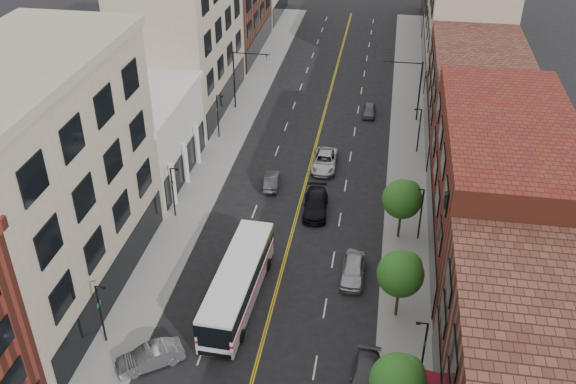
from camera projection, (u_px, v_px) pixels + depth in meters
The scene contains 28 objects.
sidewalk_left at pixel (217, 159), 68.10m from camera, with size 4.00×110.00×0.15m, color gray.
sidewalk_right at pixel (407, 175), 65.36m from camera, with size 4.00×110.00×0.15m, color gray.
bldg_l_tanoffice at pixel (36, 191), 45.93m from camera, with size 10.00×22.00×18.00m, color tan.
bldg_l_white at pixel (136, 139), 63.63m from camera, with size 10.00×14.00×8.00m, color silver.
bldg_l_far_a at pixel (182, 35), 75.15m from camera, with size 10.00×20.00×18.00m, color tan.
bldg_l_far_b at pixel (225, 0), 92.65m from camera, with size 10.00×20.00×15.00m, color #532921.
bldg_r_mid at pixel (500, 187), 52.06m from camera, with size 10.00×22.00×12.00m, color maroon.
bldg_r_far_a at pixel (477, 95), 70.12m from camera, with size 10.00×20.00×10.00m, color #532921.
bldg_r_far_b at pixel (466, 20), 86.59m from camera, with size 10.00×22.00×14.00m, color tan.
tree_r_1 at pixel (399, 380), 37.46m from camera, with size 3.40×3.40×5.59m.
tree_r_2 at pixel (402, 273), 45.81m from camera, with size 3.40×3.40×5.59m.
tree_r_3 at pixel (403, 198), 54.16m from camera, with size 3.40×3.40×5.59m.
lamp_l_1 at pixel (101, 311), 44.14m from camera, with size 0.81×0.55×5.05m.
lamp_l_2 at pixel (173, 189), 57.50m from camera, with size 0.81×0.55×5.05m.
lamp_l_3 at pixel (218, 114), 70.86m from camera, with size 0.81×0.55×5.05m.
lamp_r_1 at pixel (423, 349), 41.14m from camera, with size 0.81×0.55×5.05m.
lamp_r_2 at pixel (421, 211), 54.50m from camera, with size 0.81×0.55×5.05m.
lamp_r_3 at pixel (419, 128), 67.86m from camera, with size 0.81×0.55×5.05m.
signal_mast_left at pixel (240, 73), 76.55m from camera, with size 4.49×0.18×7.20m.
signal_mast_right at pixel (414, 84), 73.74m from camera, with size 4.49×0.18×7.20m.
city_bus at pixel (238, 282), 48.43m from camera, with size 3.40×12.56×3.20m.
car_angle_b at pixel (150, 357), 43.50m from camera, with size 1.58×4.54×1.50m, color #9E9FA5.
car_parked_mid at pixel (365, 378), 42.01m from camera, with size 1.93×4.75×1.38m, color #434348.
car_parked_far at pixel (353, 270), 51.32m from camera, with size 1.89×4.70×1.60m, color #A2A5AA.
car_lane_behind at pixel (271, 181), 63.27m from camera, with size 1.35×3.88×1.28m, color #424246.
car_lane_a at pixel (316, 204), 59.42m from camera, with size 2.20×5.41×1.57m, color black.
car_lane_b at pixel (325, 161), 66.39m from camera, with size 2.50×5.43×1.51m, color silver.
car_lane_c at pixel (369, 110), 77.12m from camera, with size 1.51×3.74×1.28m, color #525258.
Camera 1 is at (7.13, -22.46, 33.43)m, focal length 40.00 mm.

